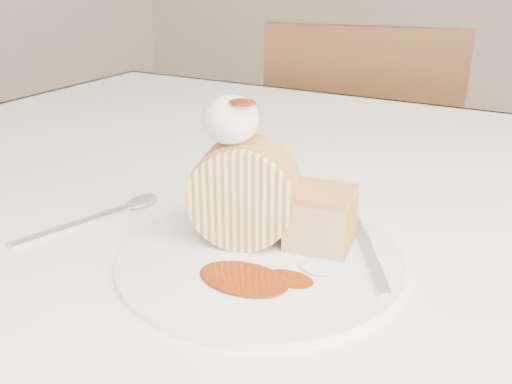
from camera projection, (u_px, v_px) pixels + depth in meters
The scene contains 10 objects.
table at pixel (348, 257), 0.68m from camera, with size 1.40×0.90×0.75m.
chair_far at pixel (360, 183), 1.36m from camera, with size 0.48×0.48×0.87m.
plate at pixel (261, 258), 0.49m from camera, with size 0.24×0.24×0.01m, color white.
roulade_slice at pixel (244, 193), 0.50m from camera, with size 0.09×0.09×0.05m, color beige.
cake_chunk at pixel (320, 222), 0.50m from camera, with size 0.05×0.05×0.05m, color tan.
whipped_cream at pixel (231, 120), 0.47m from camera, with size 0.05×0.05×0.04m, color silver.
caramel_drizzle at pixel (243, 96), 0.45m from camera, with size 0.02×0.02×0.01m, color #712104.
caramel_pool at pixel (243, 278), 0.45m from camera, with size 0.08×0.05×0.00m, color #712104, non-canonical shape.
fork at pixel (372, 261), 0.47m from camera, with size 0.02×0.14×0.00m, color silver.
spoon at pixel (73, 226), 0.55m from camera, with size 0.02×0.15×0.00m, color silver.
Camera 1 is at (0.19, -0.38, 0.99)m, focal length 40.00 mm.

